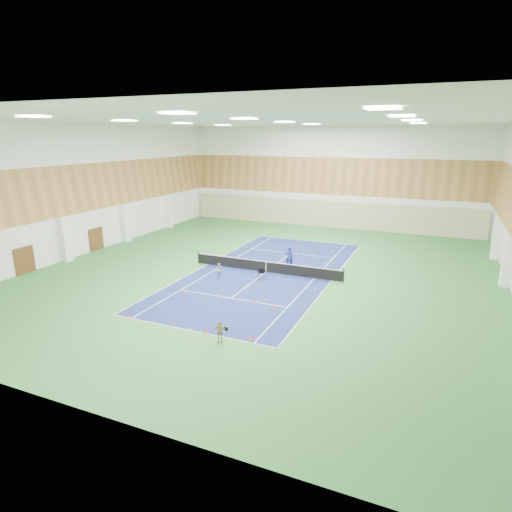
# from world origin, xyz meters

# --- Properties ---
(ground) EXTENTS (40.00, 40.00, 0.00)m
(ground) POSITION_xyz_m (0.00, 0.00, 0.00)
(ground) COLOR #2F6E34
(ground) RESTS_ON ground
(room_shell) EXTENTS (36.00, 40.00, 12.00)m
(room_shell) POSITION_xyz_m (0.00, 0.00, 6.00)
(room_shell) COLOR white
(room_shell) RESTS_ON ground
(wood_cladding) EXTENTS (36.00, 40.00, 8.00)m
(wood_cladding) POSITION_xyz_m (0.00, 0.00, 8.00)
(wood_cladding) COLOR #B07641
(wood_cladding) RESTS_ON room_shell
(ceiling_light_grid) EXTENTS (21.40, 25.40, 0.06)m
(ceiling_light_grid) POSITION_xyz_m (0.00, 0.00, 11.92)
(ceiling_light_grid) COLOR white
(ceiling_light_grid) RESTS_ON room_shell
(court_surface) EXTENTS (10.97, 23.77, 0.01)m
(court_surface) POSITION_xyz_m (0.00, 0.00, 0.01)
(court_surface) COLOR navy
(court_surface) RESTS_ON ground
(tennis_balls_scatter) EXTENTS (10.57, 22.77, 0.07)m
(tennis_balls_scatter) POSITION_xyz_m (0.00, 0.00, 0.05)
(tennis_balls_scatter) COLOR #BFE326
(tennis_balls_scatter) RESTS_ON ground
(tennis_net) EXTENTS (12.80, 0.10, 1.10)m
(tennis_net) POSITION_xyz_m (0.00, 0.00, 0.55)
(tennis_net) COLOR black
(tennis_net) RESTS_ON ground
(back_curtain) EXTENTS (35.40, 0.16, 3.20)m
(back_curtain) POSITION_xyz_m (0.00, 19.75, 1.60)
(back_curtain) COLOR #C6B793
(back_curtain) RESTS_ON ground
(door_left_a) EXTENTS (0.08, 1.80, 2.20)m
(door_left_a) POSITION_xyz_m (-17.92, -8.00, 1.10)
(door_left_a) COLOR #593319
(door_left_a) RESTS_ON ground
(door_left_b) EXTENTS (0.08, 1.80, 2.20)m
(door_left_b) POSITION_xyz_m (-17.92, 0.00, 1.10)
(door_left_b) COLOR #593319
(door_left_b) RESTS_ON ground
(coach) EXTENTS (0.78, 0.63, 1.85)m
(coach) POSITION_xyz_m (1.32, 2.01, 0.93)
(coach) COLOR navy
(coach) RESTS_ON ground
(child_court) EXTENTS (0.72, 0.71, 1.18)m
(child_court) POSITION_xyz_m (-2.85, -2.74, 0.59)
(child_court) COLOR #9798A0
(child_court) RESTS_ON ground
(child_apron) EXTENTS (0.78, 0.47, 1.25)m
(child_apron) POSITION_xyz_m (2.34, -12.47, 0.62)
(child_apron) COLOR tan
(child_apron) RESTS_ON ground
(ball_cart) EXTENTS (0.48, 0.48, 0.80)m
(ball_cart) POSITION_xyz_m (0.37, -1.75, 0.40)
(ball_cart) COLOR black
(ball_cart) RESTS_ON ground
(cone_svc_a) EXTENTS (0.20, 0.20, 0.22)m
(cone_svc_a) POSITION_xyz_m (-3.40, -6.93, 0.11)
(cone_svc_a) COLOR #ED590C
(cone_svc_a) RESTS_ON ground
(cone_svc_b) EXTENTS (0.19, 0.19, 0.21)m
(cone_svc_b) POSITION_xyz_m (-0.70, -6.51, 0.10)
(cone_svc_b) COLOR orange
(cone_svc_b) RESTS_ON ground
(cone_svc_c) EXTENTS (0.23, 0.23, 0.25)m
(cone_svc_c) POSITION_xyz_m (1.80, -6.55, 0.12)
(cone_svc_c) COLOR #DC550B
(cone_svc_c) RESTS_ON ground
(cone_svc_d) EXTENTS (0.23, 0.23, 0.25)m
(cone_svc_d) POSITION_xyz_m (3.43, -6.92, 0.13)
(cone_svc_d) COLOR #EF4C0C
(cone_svc_d) RESTS_ON ground
(cone_base_a) EXTENTS (0.20, 0.20, 0.22)m
(cone_base_a) POSITION_xyz_m (-4.41, -11.75, 0.11)
(cone_base_a) COLOR #F5420C
(cone_base_a) RESTS_ON ground
(cone_base_b) EXTENTS (0.17, 0.17, 0.19)m
(cone_base_b) POSITION_xyz_m (-1.45, -11.43, 0.10)
(cone_base_b) COLOR #FF5A0D
(cone_base_b) RESTS_ON ground
(cone_base_c) EXTENTS (0.22, 0.22, 0.24)m
(cone_base_c) POSITION_xyz_m (1.06, -11.82, 0.12)
(cone_base_c) COLOR #F34F0C
(cone_base_c) RESTS_ON ground
(cone_base_d) EXTENTS (0.23, 0.23, 0.25)m
(cone_base_d) POSITION_xyz_m (3.81, -11.51, 0.12)
(cone_base_d) COLOR orange
(cone_base_d) RESTS_ON ground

